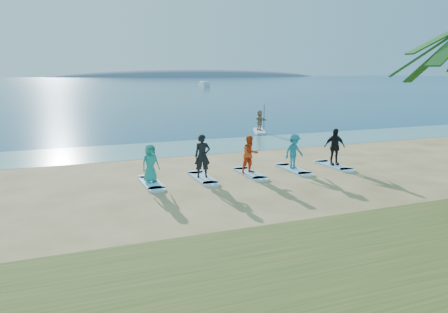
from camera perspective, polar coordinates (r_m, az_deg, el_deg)
name	(u,v)px	position (r m, az deg, el deg)	size (l,w,h in m)	color
ground	(241,196)	(15.89, 2.23, -5.23)	(600.00, 600.00, 0.00)	tan
shallow_water	(168,149)	(25.59, -7.37, 1.00)	(600.00, 600.00, 0.00)	teal
ocean	(66,83)	(174.08, -19.99, 9.03)	(600.00, 600.00, 0.00)	navy
island_ridge	(194,77)	(329.86, -3.98, 10.36)	(220.00, 56.00, 18.00)	slate
paddleboard	(260,131)	(32.64, 4.67, 3.34)	(0.70, 3.00, 0.12)	silver
paddleboarder	(260,120)	(32.54, 4.69, 4.75)	(1.39, 0.44, 1.50)	tan
boat_offshore_b	(204,86)	(126.72, -2.63, 9.13)	(1.83, 6.64, 1.42)	silver
surfboard_0	(151,183)	(17.80, -9.51, -3.43)	(0.70, 2.20, 0.09)	#A4D9FF
student_0	(150,163)	(17.61, -9.59, -0.87)	(0.75, 0.49, 1.53)	teal
surfboard_1	(203,178)	(18.36, -2.81, -2.83)	(0.70, 2.20, 0.09)	#A4D9FF
student_1	(202,156)	(18.16, -2.83, 0.07)	(0.66, 0.43, 1.81)	black
surfboard_2	(250,174)	(19.17, 3.41, -2.24)	(0.70, 2.20, 0.09)	#A4D9FF
student_2	(250,154)	(18.99, 3.44, 0.29)	(0.79, 0.62, 1.63)	red
surfboard_3	(293,169)	(20.18, 9.06, -1.68)	(0.70, 2.20, 0.09)	#A4D9FF
student_3	(294,151)	(20.01, 9.13, 0.66)	(1.02, 0.59, 1.59)	teal
surfboard_4	(334,166)	(21.37, 14.12, -1.17)	(0.70, 2.20, 0.09)	#A4D9FF
student_4	(334,147)	(21.19, 14.24, 1.24)	(1.02, 0.42, 1.73)	black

